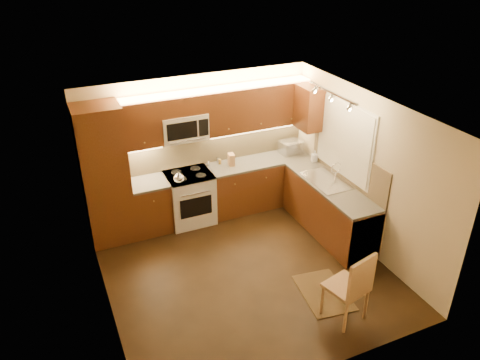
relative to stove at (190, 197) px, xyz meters
name	(u,v)px	position (x,y,z in m)	size (l,w,h in m)	color
floor	(246,271)	(0.30, -1.68, -0.46)	(4.00, 4.00, 0.01)	black
ceiling	(247,113)	(0.30, -1.68, 2.04)	(4.00, 4.00, 0.01)	beige
wall_back	(198,146)	(0.30, 0.32, 0.79)	(4.00, 0.01, 2.50)	beige
wall_front	(326,288)	(0.30, -3.67, 0.79)	(4.00, 0.01, 2.50)	beige
wall_left	(99,232)	(-1.70, -1.68, 0.79)	(0.01, 4.00, 2.50)	beige
wall_right	(364,172)	(2.30, -1.68, 0.79)	(0.01, 4.00, 2.50)	beige
pantry	(105,176)	(-1.35, 0.02, 0.69)	(0.70, 0.60, 2.30)	#47220F
base_cab_back_left	(151,207)	(-0.69, 0.02, -0.03)	(0.62, 0.60, 0.86)	#47220F
counter_back_left	(148,183)	(-0.69, 0.02, 0.42)	(0.62, 0.60, 0.04)	#373532
base_cab_back_right	(259,183)	(1.34, 0.02, -0.03)	(1.92, 0.60, 0.86)	#47220F
counter_back_right	(259,161)	(1.34, 0.02, 0.42)	(1.92, 0.60, 0.04)	#373532
base_cab_right	(329,210)	(2.00, -1.28, -0.03)	(0.60, 2.00, 0.86)	#47220F
counter_right	(331,186)	(2.00, -1.28, 0.42)	(0.60, 2.00, 0.04)	#373532
dishwasher	(354,231)	(2.00, -1.98, -0.03)	(0.58, 0.60, 0.84)	silver
backsplash_back	(217,145)	(0.65, 0.31, 0.74)	(3.30, 0.02, 0.60)	tan
backsplash_right	(348,165)	(2.29, -1.28, 0.74)	(0.02, 2.00, 0.60)	tan
upper_cab_back_left	(140,124)	(-0.69, 0.15, 1.42)	(0.62, 0.35, 0.75)	#47220F
upper_cab_back_right	(257,106)	(1.34, 0.15, 1.42)	(1.92, 0.35, 0.75)	#47220F
upper_cab_bridge	(182,104)	(0.00, 0.15, 1.63)	(0.76, 0.35, 0.31)	#47220F
upper_cab_right_corner	(310,108)	(2.12, -0.28, 1.42)	(0.35, 0.50, 0.75)	#47220F
stove	(190,197)	(0.00, 0.00, 0.00)	(0.76, 0.65, 0.92)	silver
microwave	(183,127)	(0.00, 0.14, 1.26)	(0.76, 0.38, 0.44)	silver
window_frame	(345,139)	(2.29, -1.12, 1.14)	(0.03, 1.44, 1.24)	silver
window_blinds	(344,139)	(2.27, -1.12, 1.14)	(0.02, 1.36, 1.16)	silver
sink	(326,177)	(2.00, -1.12, 0.52)	(0.52, 0.86, 0.15)	silver
faucet	(336,171)	(2.18, -1.12, 0.59)	(0.20, 0.04, 0.30)	silver
track_light_bar	(332,93)	(1.85, -1.27, 2.00)	(0.04, 1.20, 0.03)	silver
kettle	(179,177)	(-0.23, -0.21, 0.56)	(0.17, 0.17, 0.20)	silver
toaster_oven	(291,147)	(2.01, 0.08, 0.56)	(0.39, 0.29, 0.24)	silver
knife_block	(231,160)	(0.81, 0.06, 0.55)	(0.10, 0.15, 0.21)	#AB7D4D
spice_jar_a	(218,160)	(0.63, 0.26, 0.49)	(0.04, 0.04, 0.09)	silver
spice_jar_b	(209,163)	(0.44, 0.21, 0.48)	(0.04, 0.04, 0.09)	brown
spice_jar_c	(209,163)	(0.44, 0.20, 0.49)	(0.04, 0.04, 0.09)	silver
spice_jar_d	(220,162)	(0.64, 0.18, 0.48)	(0.05, 0.05, 0.09)	olive
soap_bottle	(314,156)	(2.22, -0.40, 0.54)	(0.09, 0.09, 0.20)	white
rug	(324,293)	(1.10, -2.58, -0.45)	(0.61, 0.92, 0.01)	black
dining_chair	(346,285)	(1.08, -3.05, 0.07)	(0.47, 0.47, 1.05)	#AB7D4D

